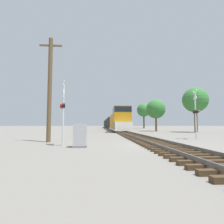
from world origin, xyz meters
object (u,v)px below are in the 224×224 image
(crossing_signal_far, at_px, (196,112))
(tree_far_right, at_px, (195,100))
(utility_pole, at_px, (50,88))
(tree_deep_background, at_px, (144,110))
(relay_cabinet, at_px, (80,136))
(tree_mid_background, at_px, (156,109))
(crossing_signal_near, at_px, (63,109))
(freight_train, at_px, (110,123))

(crossing_signal_far, relative_size, tree_far_right, 0.58)
(utility_pole, height_order, tree_deep_background, tree_deep_background)
(relay_cabinet, bearing_deg, tree_mid_background, 62.82)
(crossing_signal_far, relative_size, utility_pole, 0.56)
(relay_cabinet, bearing_deg, tree_far_right, 46.65)
(crossing_signal_near, relative_size, relay_cabinet, 2.98)
(crossing_signal_far, height_order, tree_deep_background, tree_deep_background)
(tree_far_right, height_order, tree_deep_background, tree_deep_background)
(utility_pole, height_order, tree_mid_background, utility_pole)
(utility_pole, bearing_deg, tree_deep_background, 68.02)
(relay_cabinet, distance_m, tree_far_right, 27.40)
(freight_train, bearing_deg, crossing_signal_far, -84.34)
(freight_train, distance_m, crossing_signal_far, 52.84)
(relay_cabinet, relative_size, tree_mid_background, 0.21)
(tree_far_right, bearing_deg, tree_deep_background, 90.67)
(utility_pole, bearing_deg, relay_cabinet, -49.97)
(tree_deep_background, bearing_deg, tree_far_right, -89.33)
(utility_pole, relative_size, tree_mid_background, 1.25)
(relay_cabinet, height_order, tree_far_right, tree_far_right)
(freight_train, height_order, tree_far_right, tree_far_right)
(freight_train, bearing_deg, tree_mid_background, -76.16)
(utility_pole, distance_m, tree_far_right, 26.81)
(relay_cabinet, xyz_separation_m, tree_mid_background, (13.06, 25.44, 3.99))
(tree_deep_background, bearing_deg, relay_cabinet, -108.13)
(tree_deep_background, bearing_deg, crossing_signal_far, -98.81)
(crossing_signal_near, xyz_separation_m, tree_far_right, (19.73, 18.61, 3.37))
(tree_mid_background, bearing_deg, utility_pole, -125.79)
(crossing_signal_near, xyz_separation_m, crossing_signal_far, (11.57, 4.21, 0.12))
(tree_far_right, distance_m, tree_deep_background, 35.61)
(utility_pole, xyz_separation_m, tree_far_right, (21.31, 16.19, 1.50))
(freight_train, xyz_separation_m, crossing_signal_far, (5.21, -52.58, 0.62))
(crossing_signal_far, distance_m, relay_cabinet, 11.69)
(tree_mid_background, xyz_separation_m, tree_deep_background, (4.99, 29.72, 2.29))
(crossing_signal_far, height_order, tree_mid_background, tree_mid_background)
(crossing_signal_near, xyz_separation_m, utility_pole, (-1.58, 2.41, 1.87))
(crossing_signal_near, bearing_deg, utility_pole, -161.15)
(crossing_signal_near, height_order, crossing_signal_far, crossing_signal_far)
(crossing_signal_far, bearing_deg, tree_far_right, -19.79)
(freight_train, height_order, crossing_signal_near, freight_train)
(freight_train, bearing_deg, tree_far_right, -70.70)
(relay_cabinet, bearing_deg, utility_pole, 130.03)
(crossing_signal_far, xyz_separation_m, tree_far_right, (8.16, 14.40, 3.25))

